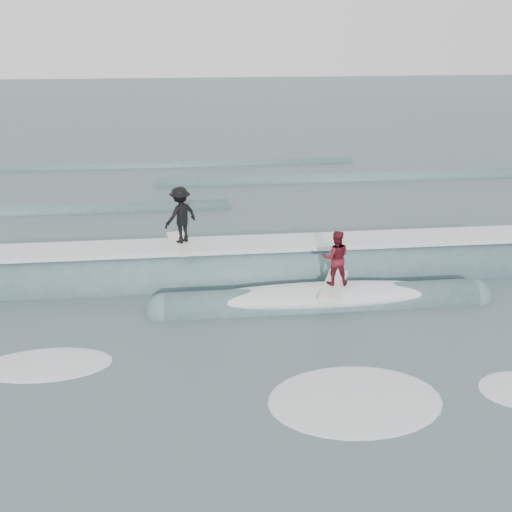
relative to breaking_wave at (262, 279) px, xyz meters
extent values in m
plane|color=#384C51|center=(-0.26, -6.14, -0.04)|extent=(160.00, 160.00, 0.00)
cylinder|color=#3C5C65|center=(-0.26, 0.32, -0.04)|extent=(21.82, 2.06, 2.06)
cylinder|color=#3C5C65|center=(1.54, -1.88, -0.04)|extent=(9.00, 1.11, 1.11)
sphere|color=#3C5C65|center=(-2.96, -1.88, -0.04)|extent=(1.11, 1.11, 1.11)
sphere|color=#3C5C65|center=(6.04, -1.88, -0.04)|extent=(1.11, 1.11, 1.11)
cube|color=silver|center=(-0.26, 0.32, 1.06)|extent=(18.00, 1.30, 0.14)
ellipsoid|color=silver|center=(1.54, -1.88, 0.26)|extent=(7.60, 1.30, 0.60)
cube|color=silver|center=(-2.45, 0.32, 1.18)|extent=(1.04, 2.07, 0.10)
imported|color=black|center=(-2.45, 0.32, 2.10)|extent=(1.28, 1.21, 1.73)
cube|color=white|center=(1.84, -1.88, 0.56)|extent=(1.26, 2.06, 0.10)
imported|color=#561018|center=(1.84, -1.88, 1.40)|extent=(0.83, 0.67, 1.58)
ellipsoid|color=silver|center=(-5.67, -4.26, -0.04)|extent=(2.81, 1.91, 0.10)
ellipsoid|color=silver|center=(1.26, -6.38, -0.04)|extent=(3.68, 2.51, 0.10)
cylinder|color=#3C5C65|center=(7.06, 11.86, -0.04)|extent=(22.00, 0.80, 0.80)
cylinder|color=#3C5C65|center=(-3.89, 15.86, -0.04)|extent=(22.00, 0.60, 0.60)
camera|label=1|loc=(-1.95, -16.27, 7.46)|focal=40.00mm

